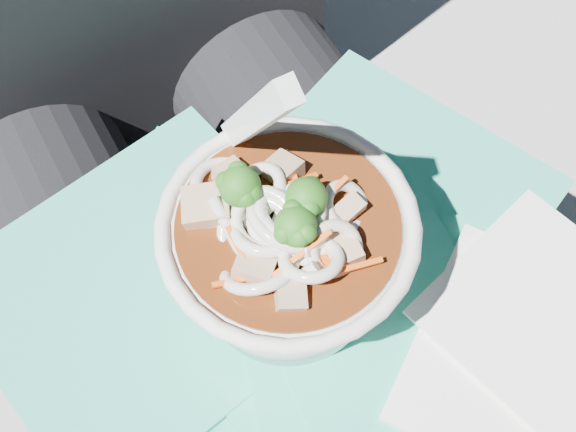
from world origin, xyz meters
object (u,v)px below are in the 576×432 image
person_body (218,233)px  udon_bowl (287,248)px  lap (279,352)px  plastic_bag (319,313)px  stone_ledge (217,328)px

person_body → udon_bowl: person_body is taller
lap → person_body: bearing=90.0°
lap → person_body: 0.10m
plastic_bag → udon_bowl: bearing=114.9°
plastic_bag → stone_ledge: bearing=97.0°
stone_ledge → plastic_bag: 0.41m
stone_ledge → udon_bowl: size_ratio=5.16×
stone_ledge → person_body: person_body is taller
stone_ledge → lap: size_ratio=2.08×
person_body → lap: bearing=-90.0°
stone_ledge → plastic_bag: size_ratio=2.45×
stone_ledge → plastic_bag: bearing=-83.0°
stone_ledge → lap: bearing=-90.0°
person_body → udon_bowl: bearing=-83.4°
plastic_bag → lap: bearing=142.6°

